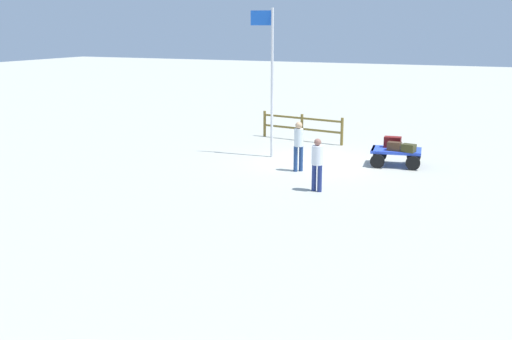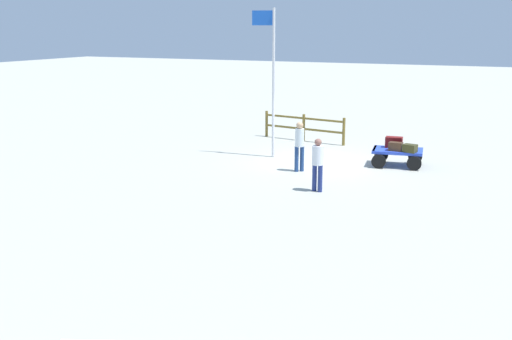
{
  "view_description": "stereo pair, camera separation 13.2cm",
  "coord_description": "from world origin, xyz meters",
  "px_view_note": "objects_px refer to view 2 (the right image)",
  "views": [
    {
      "loc": [
        -7.04,
        21.21,
        4.89
      ],
      "look_at": [
        -0.21,
        6.0,
        1.01
      ],
      "focal_mm": 43.71,
      "sensor_mm": 36.0,
      "label": 1
    },
    {
      "loc": [
        -7.16,
        21.16,
        4.89
      ],
      "look_at": [
        -0.21,
        6.0,
        1.01
      ],
      "focal_mm": 43.71,
      "sensor_mm": 36.0,
      "label": 2
    }
  ],
  "objects_px": {
    "luggage_cart": "(397,154)",
    "flagpole": "(272,72)",
    "suitcase_olive": "(396,146)",
    "worker_trailing": "(300,143)",
    "worker_lead": "(318,161)",
    "suitcase_grey": "(410,148)",
    "suitcase_tan": "(394,142)"
  },
  "relations": [
    {
      "from": "luggage_cart",
      "to": "suitcase_grey",
      "type": "relative_size",
      "value": 3.69
    },
    {
      "from": "suitcase_grey",
      "to": "worker_trailing",
      "type": "xyz_separation_m",
      "value": [
        3.36,
        1.91,
        0.25
      ]
    },
    {
      "from": "suitcase_olive",
      "to": "flagpole",
      "type": "height_order",
      "value": "flagpole"
    },
    {
      "from": "luggage_cart",
      "to": "suitcase_olive",
      "type": "relative_size",
      "value": 4.01
    },
    {
      "from": "worker_trailing",
      "to": "suitcase_olive",
      "type": "bearing_deg",
      "value": -145.33
    },
    {
      "from": "suitcase_olive",
      "to": "worker_lead",
      "type": "distance_m",
      "value": 4.47
    },
    {
      "from": "suitcase_tan",
      "to": "suitcase_grey",
      "type": "xyz_separation_m",
      "value": [
        -0.69,
        0.61,
        -0.06
      ]
    },
    {
      "from": "suitcase_olive",
      "to": "worker_trailing",
      "type": "xyz_separation_m",
      "value": [
        2.85,
        1.97,
        0.24
      ]
    },
    {
      "from": "worker_trailing",
      "to": "flagpole",
      "type": "xyz_separation_m",
      "value": [
        1.84,
        -1.85,
        2.22
      ]
    },
    {
      "from": "suitcase_olive",
      "to": "worker_trailing",
      "type": "height_order",
      "value": "worker_trailing"
    },
    {
      "from": "worker_trailing",
      "to": "suitcase_tan",
      "type": "bearing_deg",
      "value": -136.57
    },
    {
      "from": "suitcase_tan",
      "to": "suitcase_olive",
      "type": "bearing_deg",
      "value": 108.41
    },
    {
      "from": "luggage_cart",
      "to": "worker_trailing",
      "type": "xyz_separation_m",
      "value": [
        2.85,
        2.27,
        0.55
      ]
    },
    {
      "from": "luggage_cart",
      "to": "suitcase_grey",
      "type": "xyz_separation_m",
      "value": [
        -0.51,
        0.35,
        0.3
      ]
    },
    {
      "from": "worker_trailing",
      "to": "luggage_cart",
      "type": "bearing_deg",
      "value": -141.49
    },
    {
      "from": "suitcase_olive",
      "to": "worker_trailing",
      "type": "relative_size",
      "value": 0.27
    },
    {
      "from": "suitcase_grey",
      "to": "worker_trailing",
      "type": "height_order",
      "value": "worker_trailing"
    },
    {
      "from": "suitcase_tan",
      "to": "suitcase_grey",
      "type": "relative_size",
      "value": 1.21
    },
    {
      "from": "suitcase_tan",
      "to": "worker_lead",
      "type": "relative_size",
      "value": 0.39
    },
    {
      "from": "worker_lead",
      "to": "flagpole",
      "type": "bearing_deg",
      "value": -51.37
    },
    {
      "from": "worker_lead",
      "to": "worker_trailing",
      "type": "bearing_deg",
      "value": -57.57
    },
    {
      "from": "luggage_cart",
      "to": "flagpole",
      "type": "relative_size",
      "value": 0.34
    },
    {
      "from": "worker_lead",
      "to": "worker_trailing",
      "type": "distance_m",
      "value": 2.67
    },
    {
      "from": "suitcase_olive",
      "to": "suitcase_grey",
      "type": "bearing_deg",
      "value": 173.2
    },
    {
      "from": "suitcase_tan",
      "to": "worker_lead",
      "type": "height_order",
      "value": "worker_lead"
    },
    {
      "from": "suitcase_grey",
      "to": "worker_lead",
      "type": "bearing_deg",
      "value": 65.16
    },
    {
      "from": "suitcase_olive",
      "to": "flagpole",
      "type": "xyz_separation_m",
      "value": [
        4.7,
        0.13,
        2.45
      ]
    },
    {
      "from": "luggage_cart",
      "to": "flagpole",
      "type": "distance_m",
      "value": 5.46
    },
    {
      "from": "worker_lead",
      "to": "flagpole",
      "type": "height_order",
      "value": "flagpole"
    },
    {
      "from": "luggage_cart",
      "to": "worker_lead",
      "type": "height_order",
      "value": "worker_lead"
    },
    {
      "from": "flagpole",
      "to": "luggage_cart",
      "type": "bearing_deg",
      "value": -174.86
    },
    {
      "from": "suitcase_grey",
      "to": "worker_trailing",
      "type": "distance_m",
      "value": 3.88
    }
  ]
}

